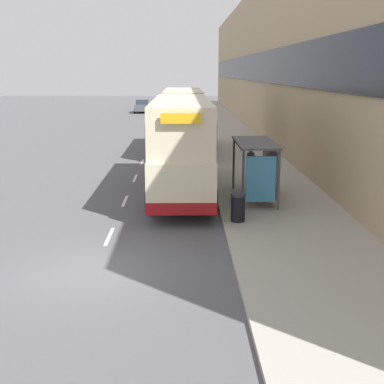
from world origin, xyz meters
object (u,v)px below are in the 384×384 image
Objects in this scene: car_1 at (142,106)px; pedestrian_1 at (273,171)px; double_decker_bus_near at (181,144)px; litter_bin at (238,207)px; car_0 at (181,119)px; pedestrian_at_shelter at (251,166)px; bus_shelter at (260,160)px; double_decker_bus_ahead at (183,120)px.

pedestrian_1 is at bearing 101.12° from car_1.
double_decker_bus_near is 2.67× the size of car_1.
car_0 is at bearing 93.61° from litter_bin.
pedestrian_1 is at bearing -81.50° from car_0.
pedestrian_at_shelter is at bearing 78.84° from litter_bin.
bus_shelter is 31.16m from car_0.
car_1 reaches higher than litter_bin.
bus_shelter reaches higher than pedestrian_at_shelter.
bus_shelter is at bearing -114.39° from pedestrian_1.
bus_shelter is 4.00× the size of litter_bin.
pedestrian_at_shelter is (3.38, -28.00, 0.22)m from car_0.
pedestrian_1 is at bearing -43.60° from pedestrian_at_shelter.
car_0 is 21.16m from car_1.
pedestrian_at_shelter is (3.22, -11.82, -1.19)m from double_decker_bus_ahead.
double_decker_bus_ahead is 2.74× the size of car_0.
double_decker_bus_ahead reaches higher than pedestrian_1.
car_1 is 2.31× the size of pedestrian_at_shelter.
bus_shelter is 2.26× the size of pedestrian_at_shelter.
pedestrian_at_shelter is at bearing -83.11° from car_0.
car_1 is (-5.47, 49.39, -1.41)m from double_decker_bus_near.
double_decker_bus_near is at bearing -179.40° from pedestrian_1.
car_1 is at bearing 100.25° from pedestrian_at_shelter.
bus_shelter is 52.17m from car_1.
pedestrian_1 is (4.23, 0.04, -1.26)m from double_decker_bus_near.
double_decker_bus_ahead is at bearing 98.61° from car_1.
car_0 reaches higher than litter_bin.
double_decker_bus_ahead is 18.20m from litter_bin.
litter_bin is (2.16, -34.19, -0.20)m from car_0.
double_decker_bus_near is at bearing -89.83° from car_0.
double_decker_bus_ahead is at bearing -89.41° from car_0.
bus_shelter is 2.42m from pedestrian_1.
car_1 is at bearing 101.12° from pedestrian_1.
litter_bin is at bearing -112.15° from pedestrian_1.
bus_shelter reaches higher than litter_bin.
car_1 is at bearing 98.61° from double_decker_bus_ahead.
car_0 is 28.20m from pedestrian_at_shelter.
car_0 is 2.21× the size of pedestrian_1.
bus_shelter is 3.67m from litter_bin.
pedestrian_at_shelter is 1.77× the size of litter_bin.
double_decker_bus_near is at bearing -164.16° from pedestrian_at_shelter.
car_1 is 49.24m from pedestrian_at_shelter.
double_decker_bus_near is 2.99× the size of car_0.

